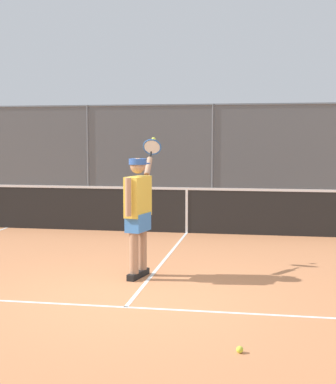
{
  "coord_description": "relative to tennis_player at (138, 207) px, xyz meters",
  "views": [
    {
      "loc": [
        -1.59,
        6.65,
        2.0
      ],
      "look_at": [
        0.07,
        -2.95,
        1.05
      ],
      "focal_mm": 52.31,
      "sensor_mm": 36.0,
      "label": 1
    }
  ],
  "objects": [
    {
      "name": "ground_plane",
      "position": [
        -0.17,
        1.05,
        -1.01
      ],
      "size": [
        60.0,
        60.0,
        0.0
      ],
      "primitive_type": "plane",
      "color": "#C67A4C"
    },
    {
      "name": "court_line_markings",
      "position": [
        -0.17,
        1.74,
        -1.01
      ],
      "size": [
        8.13,
        9.61,
        0.01
      ],
      "color": "white",
      "rests_on": "ground"
    },
    {
      "name": "fence_backdrop",
      "position": [
        -0.17,
        -10.38,
        0.37
      ],
      "size": [
        19.21,
        1.37,
        3.05
      ],
      "color": "#565B60",
      "rests_on": "ground"
    },
    {
      "name": "tennis_net",
      "position": [
        -0.17,
        -3.83,
        -0.52
      ],
      "size": [
        10.45,
        0.09,
        1.07
      ],
      "color": "#2D2D2D",
      "rests_on": "ground"
    },
    {
      "name": "tennis_player",
      "position": [
        0.0,
        0.0,
        0.0
      ],
      "size": [
        0.34,
        1.43,
        2.01
      ],
      "rotation": [
        0.0,
        0.0,
        -1.8
      ],
      "color": "black",
      "rests_on": "ground"
    },
    {
      "name": "tennis_ball_near_baseline",
      "position": [
        -1.56,
        2.62,
        -0.98
      ],
      "size": [
        0.07,
        0.07,
        0.07
      ],
      "primitive_type": "sphere",
      "color": "#C1D138",
      "rests_on": "ground"
    }
  ]
}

